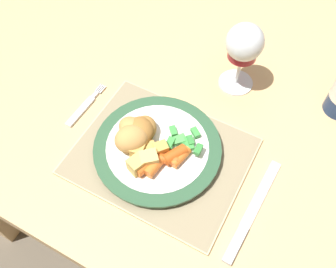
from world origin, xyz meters
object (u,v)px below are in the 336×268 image
at_px(fork, 84,108).
at_px(table_knife, 249,218).
at_px(wine_glass, 244,46).
at_px(dinner_plate, 157,149).
at_px(dining_table, 220,115).

distance_m(fork, table_knife, 0.40).
height_order(table_knife, wine_glass, wine_glass).
bearing_deg(dinner_plate, table_knife, -11.23).
bearing_deg(fork, table_knife, -8.73).
relative_size(dinner_plate, table_knife, 1.12).
distance_m(dinner_plate, fork, 0.19).
relative_size(dining_table, fork, 10.45).
bearing_deg(dining_table, dinner_plate, -103.96).
relative_size(dining_table, table_knife, 5.93).
bearing_deg(table_knife, wine_glass, 116.86).
relative_size(dining_table, wine_glass, 8.16).
distance_m(dinner_plate, table_knife, 0.21).
bearing_deg(fork, dinner_plate, -5.99).
bearing_deg(wine_glass, fork, -139.34).
bearing_deg(fork, dining_table, 37.73).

